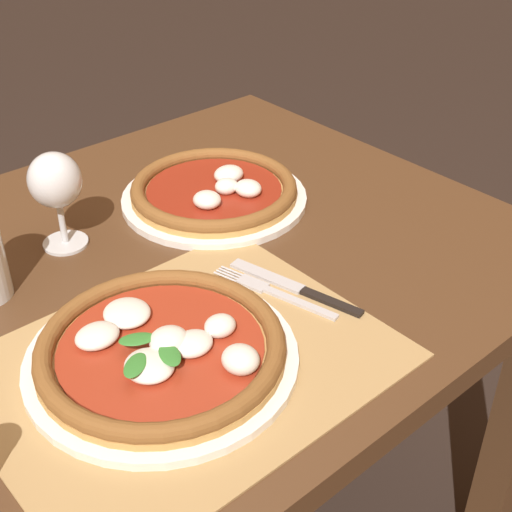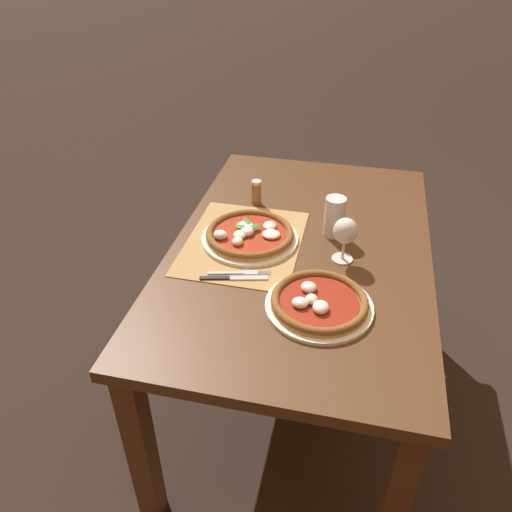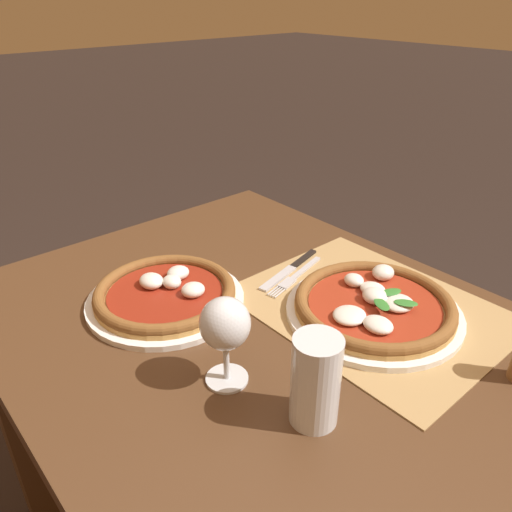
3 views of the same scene
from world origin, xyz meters
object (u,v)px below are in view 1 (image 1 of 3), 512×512
at_px(pizza_far, 215,191).
at_px(knife, 294,287).
at_px(fork, 274,292).
at_px(wine_glass, 55,184).
at_px(pizza_near, 162,350).

relative_size(pizza_far, knife, 1.49).
distance_m(pizza_far, fork, 0.29).
bearing_deg(knife, pizza_far, 74.70).
bearing_deg(knife, wine_glass, 119.81).
height_order(wine_glass, fork, wine_glass).
distance_m(fork, knife, 0.03).
distance_m(pizza_far, knife, 0.29).
xyz_separation_m(pizza_near, pizza_far, (0.30, 0.28, -0.00)).
bearing_deg(knife, fork, 160.68).
distance_m(pizza_near, fork, 0.20).
xyz_separation_m(pizza_far, fork, (-0.11, -0.26, -0.01)).
bearing_deg(wine_glass, pizza_near, -97.71).
height_order(pizza_near, pizza_far, pizza_near).
relative_size(pizza_far, fork, 1.60).
distance_m(pizza_near, knife, 0.23).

